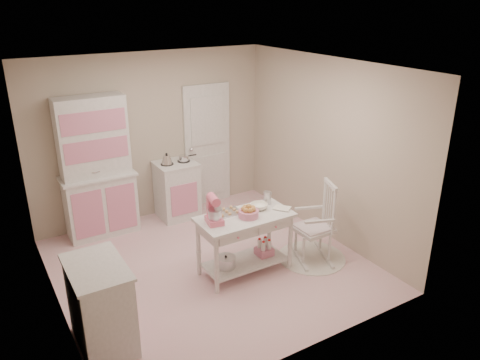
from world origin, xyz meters
name	(u,v)px	position (x,y,z in m)	size (l,w,h in m)	color
room_shell	(207,147)	(0.00, 0.00, 1.65)	(3.84, 3.84, 2.62)	pink
door	(207,145)	(0.95, 1.87, 1.02)	(0.82, 0.05, 2.04)	white
hutch	(97,168)	(-0.95, 1.66, 1.04)	(1.06, 0.50, 2.08)	white
stove	(177,190)	(0.25, 1.61, 0.46)	(0.62, 0.57, 0.92)	white
base_cabinet	(101,306)	(-1.63, -0.77, 0.46)	(0.54, 0.84, 0.92)	white
lace_rug	(311,257)	(1.27, -0.55, 0.01)	(0.92, 0.92, 0.01)	white
rocking_chair	(314,222)	(1.27, -0.55, 0.55)	(0.48, 0.72, 1.10)	white
work_table	(245,244)	(0.32, -0.36, 0.40)	(1.20, 0.60, 0.80)	white
stand_mixer	(214,210)	(-0.10, -0.34, 0.97)	(0.20, 0.28, 0.34)	#F46787
cookie_tray	(227,213)	(0.17, -0.18, 0.81)	(0.34, 0.24, 0.02)	silver
bread_basket	(249,214)	(0.34, -0.41, 0.85)	(0.25, 0.25, 0.09)	pink
mixing_bowl	(259,206)	(0.58, -0.28, 0.84)	(0.23, 0.23, 0.07)	white
metal_pitcher	(267,198)	(0.76, -0.20, 0.89)	(0.10, 0.10, 0.17)	silver
recipe_book	(280,211)	(0.77, -0.48, 0.81)	(0.16, 0.21, 0.02)	white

